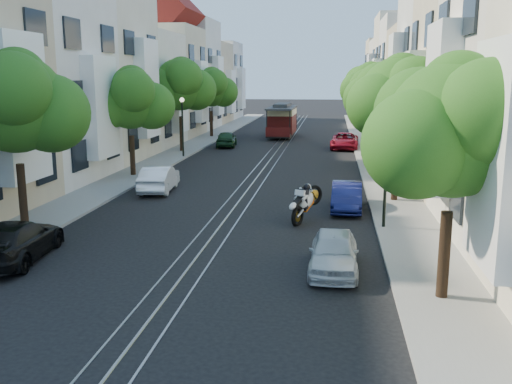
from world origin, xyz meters
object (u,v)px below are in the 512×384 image
at_px(tree_w_d, 211,89).
at_px(parked_car_e_mid, 347,197).
at_px(lamp_west, 182,118).
at_px(tree_w_c, 181,85).
at_px(cable_car, 282,119).
at_px(tree_w_a, 16,105).
at_px(parked_car_e_near, 334,252).
at_px(sportbike_rider, 305,201).
at_px(tree_e_d, 370,87).
at_px(tree_e_b, 400,99).
at_px(lamp_east, 387,156).
at_px(tree_e_c, 381,95).
at_px(parked_car_w_far, 227,139).
at_px(parked_car_e_far, 345,141).
at_px(tree_w_b, 131,101).
at_px(tree_e_a, 455,133).
at_px(parked_car_w_mid, 159,179).
at_px(parked_car_w_near, 15,241).

relative_size(tree_w_d, parked_car_e_mid, 1.77).
xyz_separation_m(tree_w_d, lamp_west, (0.84, -13.98, -1.75)).
xyz_separation_m(tree_w_c, cable_car, (6.64, 12.14, -3.34)).
height_order(tree_w_a, parked_car_e_near, tree_w_a).
bearing_deg(sportbike_rider, tree_e_d, 104.85).
distance_m(tree_e_b, lamp_east, 5.41).
bearing_deg(tree_e_c, tree_e_b, -90.00).
bearing_deg(parked_car_w_far, parked_car_e_mid, 107.74).
relative_size(tree_e_c, tree_w_d, 1.00).
bearing_deg(sportbike_rider, parked_car_e_far, 108.72).
relative_size(tree_w_b, parked_car_e_far, 1.36).
height_order(tree_w_a, lamp_west, tree_w_a).
bearing_deg(tree_w_b, parked_car_e_mid, -29.76).
height_order(tree_e_a, tree_w_c, tree_w_c).
xyz_separation_m(tree_e_c, tree_w_a, (-14.40, -18.00, 0.13)).
xyz_separation_m(tree_e_d, tree_w_d, (-14.40, 5.00, -0.27)).
bearing_deg(tree_w_b, tree_e_c, 22.62).
bearing_deg(parked_car_e_far, tree_w_c, -159.79).
relative_size(parked_car_e_mid, parked_car_w_far, 0.96).
bearing_deg(tree_e_d, tree_w_b, -130.27).
height_order(tree_w_b, tree_w_d, tree_w_d).
xyz_separation_m(parked_car_e_mid, parked_car_w_mid, (-9.36, 2.95, 0.05)).
bearing_deg(parked_car_w_far, tree_w_b, 73.98).
height_order(parked_car_w_near, parked_car_w_mid, parked_car_w_mid).
relative_size(tree_w_c, parked_car_w_near, 1.58).
height_order(parked_car_e_near, parked_car_e_far, parked_car_e_far).
relative_size(parked_car_e_mid, parked_car_e_far, 0.80).
height_order(lamp_east, lamp_west, same).
relative_size(tree_e_b, tree_w_c, 0.94).
distance_m(tree_w_c, parked_car_w_mid, 15.84).
distance_m(lamp_east, parked_car_w_near, 13.24).
distance_m(tree_w_a, parked_car_e_far, 29.80).
bearing_deg(tree_e_d, cable_car, 141.66).
bearing_deg(lamp_east, lamp_west, 124.99).
bearing_deg(tree_e_b, tree_e_a, -90.00).
distance_m(tree_e_a, cable_car, 40.97).
bearing_deg(parked_car_e_near, tree_e_b, 75.19).
xyz_separation_m(tree_e_d, parked_car_w_far, (-11.66, -2.18, -4.21)).
xyz_separation_m(tree_w_a, parked_car_e_near, (11.54, -3.05, -4.13)).
bearing_deg(parked_car_e_mid, tree_e_b, 41.54).
distance_m(lamp_east, parked_car_w_far, 27.10).
relative_size(lamp_east, parked_car_w_mid, 1.04).
bearing_deg(parked_car_w_far, tree_w_a, 78.62).
distance_m(tree_e_b, parked_car_e_near, 11.23).
xyz_separation_m(tree_e_d, lamp_east, (-0.96, -26.98, -2.02)).
bearing_deg(cable_car, tree_e_c, -64.50).
xyz_separation_m(tree_e_d, parked_car_w_near, (-12.86, -32.35, -4.22)).
height_order(tree_e_b, parked_car_w_mid, tree_e_b).
xyz_separation_m(lamp_east, parked_car_w_mid, (-10.70, 6.01, -2.19)).
bearing_deg(lamp_east, sportbike_rider, 165.56).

